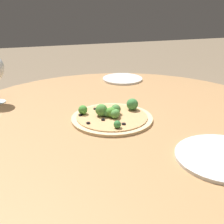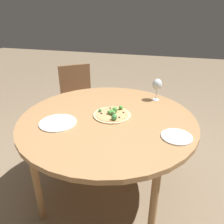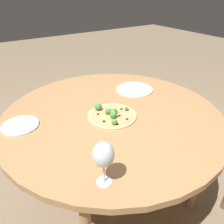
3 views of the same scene
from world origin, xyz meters
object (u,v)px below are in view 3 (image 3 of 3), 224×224
object	(u,v)px
wine_glass	(103,155)
plate_far	(20,125)
plate_near	(134,89)
pizza	(111,114)

from	to	relation	value
wine_glass	plate_far	size ratio (longest dim) A/B	0.98
wine_glass	plate_far	xyz separation A→B (m)	(0.18, -0.60, -0.14)
wine_glass	plate_far	distance (m)	0.64
wine_glass	plate_near	size ratio (longest dim) A/B	0.74
pizza	plate_far	bearing A→B (deg)	-21.84
plate_near	pizza	bearing A→B (deg)	32.27
plate_near	plate_far	distance (m)	0.84
pizza	wine_glass	distance (m)	0.52
pizza	wine_glass	size ratio (longest dim) A/B	1.47
pizza	plate_near	size ratio (longest dim) A/B	1.08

